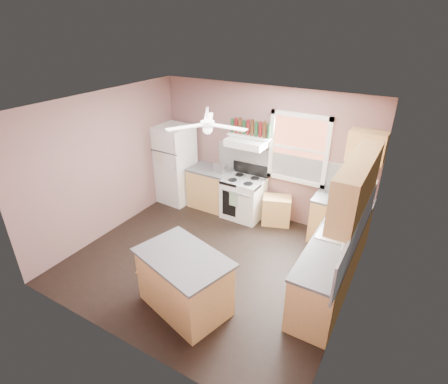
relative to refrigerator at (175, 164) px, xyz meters
The scene contains 32 objects.
floor 2.63m from the refrigerator, 39.34° to the right, with size 4.50×4.50×0.00m, color black.
ceiling 3.08m from the refrigerator, 39.34° to the right, with size 4.50×4.50×0.00m, color white.
wall_back 2.03m from the refrigerator, 13.29° to the left, with size 4.50×0.05×2.70m, color #765351.
wall_right 4.50m from the refrigerator, 20.55° to the right, with size 0.05×4.00×2.70m, color #765351.
wall_left 1.68m from the refrigerator, 102.80° to the right, with size 0.05×4.00×2.70m, color #765351.
backsplash_back 2.42m from the refrigerator, ahead, with size 2.90×0.03×0.55m, color white.
backsplash_right 4.35m from the refrigerator, 17.03° to the right, with size 0.03×2.60×0.55m, color white.
window_view 2.80m from the refrigerator, ahead, with size 1.00×0.02×1.20m, color brown.
window_frame 2.79m from the refrigerator, ahead, with size 1.16×0.07×1.36m, color white.
refrigerator is the anchor object (origin of this frame).
base_cabinet_left 0.97m from the refrigerator, ahead, with size 0.90×0.60×0.86m, color tan.
counter_left 0.87m from the refrigerator, ahead, with size 0.92×0.62×0.04m, color #4E4E50.
toaster 1.13m from the refrigerator, ahead, with size 0.28×0.16×0.18m, color silver.
stove 1.75m from the refrigerator, ahead, with size 0.80×0.64×0.86m, color white.
range_hood 1.85m from the refrigerator, ahead, with size 0.78×0.50×0.14m, color white.
bottle_shelf 1.91m from the refrigerator, 10.02° to the left, with size 0.90×0.26×0.03m, color white.
cart 2.48m from the refrigerator, ahead, with size 0.56×0.37×0.56m, color tan.
base_cabinet_corner 3.70m from the refrigerator, ahead, with size 1.00×0.60×0.86m, color tan.
base_cabinet_right 4.10m from the refrigerator, 18.20° to the right, with size 0.60×2.20×0.86m, color tan.
counter_corner 3.67m from the refrigerator, ahead, with size 1.02×0.62×0.04m, color #4E4E50.
counter_right 4.06m from the refrigerator, 18.25° to the right, with size 0.62×2.22×0.04m, color #4E4E50.
sink 4.00m from the refrigerator, 15.53° to the right, with size 0.55×0.45×0.03m, color silver.
faucet 4.16m from the refrigerator, 14.94° to the right, with size 0.03×0.03×0.14m, color silver.
upper_cabinet_right 4.24m from the refrigerator, 15.01° to the right, with size 0.33×1.80×0.76m, color tan.
upper_cabinet_corner 4.01m from the refrigerator, ahead, with size 0.60×0.33×0.52m, color tan.
paper_towel 4.02m from the refrigerator, ahead, with size 0.12×0.12×0.26m, color white.
island 3.45m from the refrigerator, 50.63° to the right, with size 1.24×0.79×0.86m, color tan.
island_top 3.42m from the refrigerator, 50.63° to the right, with size 1.32×0.86×0.04m, color #4E4E50.
ceiling_fan_hub 2.94m from the refrigerator, 39.34° to the right, with size 0.20×0.20×0.08m, color white.
soap_bottle 4.29m from the refrigerator, 19.31° to the right, with size 0.10×0.10×0.25m, color silver.
red_caddy 4.06m from the refrigerator, 11.00° to the right, with size 0.18×0.12×0.10m, color #B51D0F.
wine_bottles 1.99m from the refrigerator, 10.01° to the left, with size 0.86×0.06×0.31m.
Camera 1 is at (2.69, -4.12, 3.83)m, focal length 28.00 mm.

